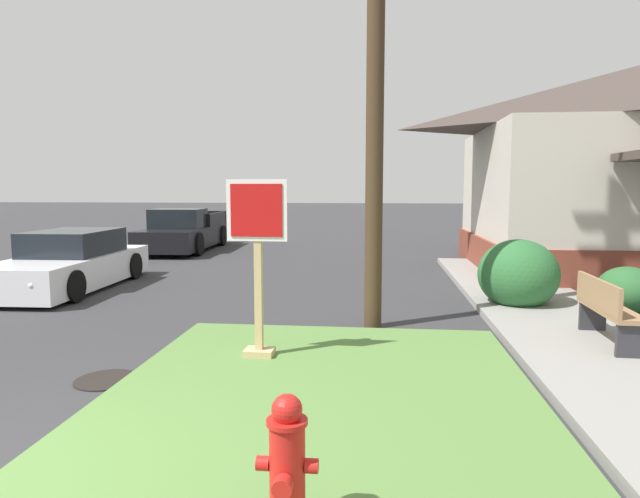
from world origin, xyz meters
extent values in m
cube|color=#567F3D|center=(2.47, 1.96, 0.04)|extent=(4.41, 5.76, 0.08)
cube|color=gray|center=(5.87, 5.63, 0.06)|extent=(2.20, 14.70, 0.12)
cylinder|color=red|center=(2.49, -0.03, 0.45)|extent=(0.22, 0.22, 0.57)
cylinder|color=red|center=(2.49, -0.03, 0.75)|extent=(0.25, 0.25, 0.03)
sphere|color=red|center=(2.49, -0.03, 0.82)|extent=(0.19, 0.19, 0.19)
cube|color=red|center=(2.49, -0.03, 0.89)|extent=(0.04, 0.04, 0.04)
cylinder|color=red|center=(2.34, -0.03, 0.48)|extent=(0.08, 0.09, 0.09)
cylinder|color=red|center=(2.64, -0.03, 0.48)|extent=(0.08, 0.09, 0.09)
cylinder|color=red|center=(2.49, -0.19, 0.43)|extent=(0.12, 0.09, 0.12)
cube|color=tan|center=(1.57, 3.33, 1.14)|extent=(0.09, 0.09, 2.12)
cube|color=tan|center=(1.57, 3.33, 0.12)|extent=(0.37, 0.29, 0.08)
cube|color=white|center=(1.57, 3.28, 1.89)|extent=(0.74, 0.03, 0.74)
cube|color=red|center=(1.57, 3.27, 1.89)|extent=(0.63, 0.03, 0.63)
cylinder|color=black|center=(0.01, 2.48, 0.01)|extent=(0.70, 0.70, 0.02)
cube|color=silver|center=(-3.57, 7.78, 0.41)|extent=(1.89, 4.51, 0.64)
cube|color=black|center=(-3.58, 8.00, 0.97)|extent=(1.56, 2.10, 0.56)
cylinder|color=black|center=(-2.71, 6.43, 0.31)|extent=(0.24, 0.63, 0.62)
cylinder|color=black|center=(-2.81, 9.19, 0.31)|extent=(0.24, 0.63, 0.62)
cylinder|color=black|center=(-4.43, 9.13, 0.31)|extent=(0.24, 0.63, 0.62)
sphere|color=white|center=(-2.97, 5.62, 0.47)|extent=(0.14, 0.14, 0.14)
sphere|color=red|center=(-3.13, 9.98, 0.47)|extent=(0.12, 0.12, 0.12)
sphere|color=red|center=(-4.17, 9.94, 0.47)|extent=(0.12, 0.12, 0.12)
cube|color=black|center=(-3.71, 15.25, 0.50)|extent=(2.13, 5.48, 0.68)
cube|color=black|center=(-3.67, 14.50, 1.14)|extent=(1.72, 1.48, 0.68)
cube|color=black|center=(-2.87, 16.24, 1.06)|extent=(0.21, 2.27, 0.44)
cube|color=black|center=(-4.64, 16.15, 1.06)|extent=(0.21, 2.27, 0.44)
cube|color=black|center=(-3.84, 17.90, 1.06)|extent=(1.69, 0.18, 0.44)
cylinder|color=black|center=(-2.76, 13.68, 0.38)|extent=(0.30, 0.77, 0.76)
cylinder|color=black|center=(-4.51, 13.59, 0.38)|extent=(0.30, 0.77, 0.76)
cylinder|color=black|center=(-2.91, 16.91, 0.38)|extent=(0.30, 0.77, 0.76)
cylinder|color=black|center=(-4.66, 16.83, 0.38)|extent=(0.30, 0.77, 0.76)
cube|color=#93704C|center=(6.09, 4.25, 0.56)|extent=(0.44, 1.48, 0.06)
cube|color=#93704C|center=(5.91, 4.25, 0.78)|extent=(0.09, 1.47, 0.38)
cube|color=#2D2D33|center=(6.08, 3.59, 0.33)|extent=(0.36, 0.07, 0.41)
cube|color=#2D2D33|center=(6.11, 4.90, 0.33)|extent=(0.36, 0.07, 0.41)
ellipsoid|color=#2A5D2F|center=(7.33, 6.63, 0.41)|extent=(1.01, 1.01, 0.81)
ellipsoid|color=#2C6432|center=(5.52, 6.76, 0.63)|extent=(1.41, 1.41, 1.26)
camera|label=1|loc=(3.03, -3.13, 2.14)|focal=30.48mm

